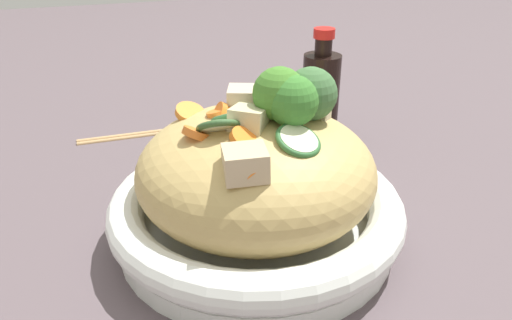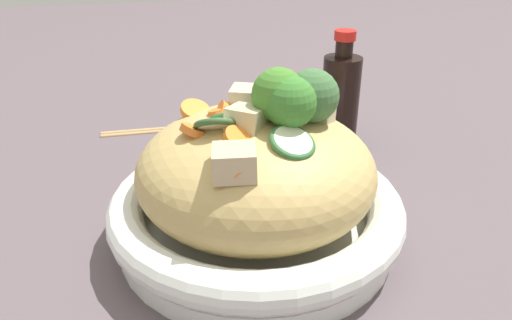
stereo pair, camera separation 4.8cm
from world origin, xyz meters
name	(u,v)px [view 1 (the left image)]	position (x,y,z in m)	size (l,w,h in m)	color
ground_plane	(256,236)	(0.00, 0.00, 0.00)	(3.00, 3.00, 0.00)	#574A4E
serving_bowl	(256,213)	(0.00, 0.00, 0.03)	(0.29, 0.29, 0.06)	white
noodle_heap	(256,170)	(0.00, 0.00, 0.08)	(0.23, 0.23, 0.12)	tan
broccoli_florets	(295,97)	(0.03, -0.01, 0.15)	(0.10, 0.09, 0.06)	#8EB670
carrot_coins	(214,126)	(-0.04, 0.00, 0.13)	(0.07, 0.16, 0.04)	orange
zucchini_slices	(248,128)	(-0.02, -0.02, 0.13)	(0.11, 0.10, 0.03)	beige
chicken_chunks	(259,123)	(0.00, -0.02, 0.13)	(0.13, 0.14, 0.04)	beige
soy_sauce_bottle	(320,96)	(0.16, 0.20, 0.07)	(0.05, 0.05, 0.16)	black
chopsticks_pair	(151,132)	(-0.06, 0.30, 0.00)	(0.21, 0.02, 0.01)	tan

